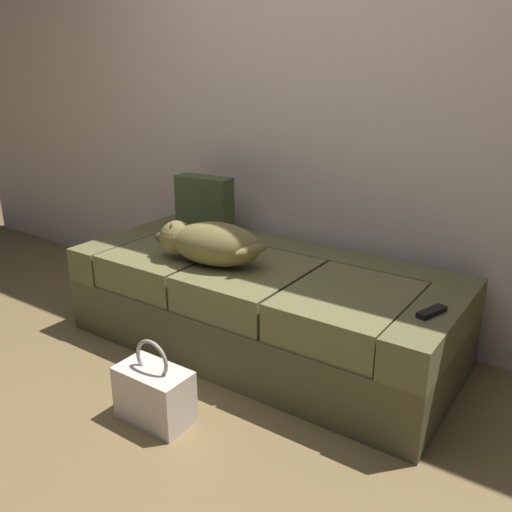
{
  "coord_description": "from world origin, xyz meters",
  "views": [
    {
      "loc": [
        1.44,
        -1.01,
        1.44
      ],
      "look_at": [
        0.0,
        1.07,
        0.53
      ],
      "focal_mm": 37.94,
      "sensor_mm": 36.0,
      "label": 1
    }
  ],
  "objects_px": {
    "couch": "(262,306)",
    "dog_tan": "(209,243)",
    "throw_pillow": "(204,205)",
    "tv_remote": "(432,312)",
    "handbag": "(154,394)"
  },
  "relations": [
    {
      "from": "tv_remote",
      "to": "throw_pillow",
      "type": "bearing_deg",
      "value": -174.59
    },
    {
      "from": "handbag",
      "to": "tv_remote",
      "type": "bearing_deg",
      "value": 36.22
    },
    {
      "from": "couch",
      "to": "dog_tan",
      "type": "xyz_separation_m",
      "value": [
        -0.21,
        -0.16,
        0.35
      ]
    },
    {
      "from": "couch",
      "to": "handbag",
      "type": "height_order",
      "value": "couch"
    },
    {
      "from": "tv_remote",
      "to": "handbag",
      "type": "bearing_deg",
      "value": -125.43
    },
    {
      "from": "handbag",
      "to": "dog_tan",
      "type": "bearing_deg",
      "value": 107.21
    },
    {
      "from": "couch",
      "to": "tv_remote",
      "type": "distance_m",
      "value": 0.94
    },
    {
      "from": "couch",
      "to": "throw_pillow",
      "type": "height_order",
      "value": "throw_pillow"
    },
    {
      "from": "tv_remote",
      "to": "throw_pillow",
      "type": "height_order",
      "value": "throw_pillow"
    },
    {
      "from": "couch",
      "to": "dog_tan",
      "type": "relative_size",
      "value": 3.18
    },
    {
      "from": "dog_tan",
      "to": "handbag",
      "type": "height_order",
      "value": "dog_tan"
    },
    {
      "from": "dog_tan",
      "to": "tv_remote",
      "type": "xyz_separation_m",
      "value": [
        1.11,
        0.05,
        -0.1
      ]
    },
    {
      "from": "tv_remote",
      "to": "throw_pillow",
      "type": "relative_size",
      "value": 0.44
    },
    {
      "from": "couch",
      "to": "tv_remote",
      "type": "xyz_separation_m",
      "value": [
        0.9,
        -0.11,
        0.25
      ]
    },
    {
      "from": "dog_tan",
      "to": "throw_pillow",
      "type": "height_order",
      "value": "throw_pillow"
    }
  ]
}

